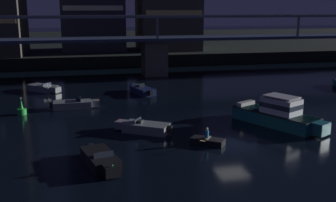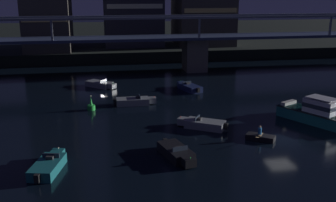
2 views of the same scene
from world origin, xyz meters
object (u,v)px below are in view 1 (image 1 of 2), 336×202
(river_bridge, at_px, (154,46))
(speedboat_far_center, at_px, (101,160))
(channel_buoy, at_px, (22,110))
(speedboat_mid_right, at_px, (144,127))
(dinghy_with_paddler, at_px, (208,141))
(speedboat_near_right, at_px, (74,105))
(speedboat_mid_left, at_px, (142,90))
(speedboat_far_left, at_px, (44,88))
(cabin_cruiser_near_left, at_px, (278,114))

(river_bridge, distance_m, speedboat_far_center, 38.44)
(channel_buoy, bearing_deg, speedboat_far_center, -65.05)
(speedboat_far_center, bearing_deg, speedboat_mid_right, 59.31)
(speedboat_far_center, height_order, dinghy_with_paddler, dinghy_with_paddler)
(speedboat_near_right, distance_m, speedboat_far_center, 16.83)
(river_bridge, distance_m, dinghy_with_paddler, 34.46)
(speedboat_far_center, bearing_deg, speedboat_mid_left, 74.55)
(river_bridge, xyz_separation_m, channel_buoy, (-17.52, -21.54, -4.08))
(speedboat_mid_right, xyz_separation_m, channel_buoy, (-11.14, 8.39, 0.06))
(river_bridge, height_order, speedboat_mid_left, river_bridge)
(speedboat_mid_left, distance_m, speedboat_far_left, 12.82)
(speedboat_mid_left, xyz_separation_m, speedboat_mid_right, (-2.23, -15.91, 0.00))
(channel_buoy, bearing_deg, speedboat_mid_left, 29.36)
(speedboat_mid_right, bearing_deg, speedboat_far_left, 116.42)
(cabin_cruiser_near_left, distance_m, speedboat_near_right, 21.00)
(dinghy_with_paddler, bearing_deg, speedboat_mid_right, 136.27)
(river_bridge, relative_size, speedboat_far_left, 22.26)
(river_bridge, height_order, cabin_cruiser_near_left, river_bridge)
(cabin_cruiser_near_left, bearing_deg, speedboat_mid_right, 177.45)
(cabin_cruiser_near_left, xyz_separation_m, speedboat_far_left, (-22.16, 20.53, -0.64))
(speedboat_far_left, xyz_separation_m, speedboat_far_center, (5.87, -26.81, 0.00))
(river_bridge, relative_size, dinghy_with_paddler, 36.22)
(speedboat_mid_left, xyz_separation_m, speedboat_far_left, (-12.16, 4.07, 0.00))
(dinghy_with_paddler, bearing_deg, channel_buoy, 140.96)
(river_bridge, xyz_separation_m, speedboat_far_center, (-10.44, -36.77, -4.14))
(speedboat_far_left, distance_m, channel_buoy, 11.65)
(cabin_cruiser_near_left, xyz_separation_m, speedboat_far_center, (-16.29, -6.29, -0.64))
(cabin_cruiser_near_left, bearing_deg, dinghy_with_paddler, -154.99)
(speedboat_far_left, relative_size, dinghy_with_paddler, 1.63)
(speedboat_near_right, height_order, speedboat_far_left, same)
(cabin_cruiser_near_left, relative_size, speedboat_mid_right, 1.89)
(cabin_cruiser_near_left, distance_m, channel_buoy, 25.03)
(speedboat_mid_left, distance_m, speedboat_far_center, 23.60)
(river_bridge, bearing_deg, channel_buoy, -129.13)
(cabin_cruiser_near_left, relative_size, dinghy_with_paddler, 3.31)
(speedboat_mid_right, bearing_deg, speedboat_mid_left, 82.02)
(channel_buoy, bearing_deg, speedboat_near_right, 16.17)
(speedboat_far_left, bearing_deg, speedboat_far_center, -77.65)
(dinghy_with_paddler, bearing_deg, speedboat_far_left, 120.63)
(speedboat_mid_right, distance_m, dinghy_with_paddler, 6.08)
(speedboat_mid_left, distance_m, channel_buoy, 15.34)
(cabin_cruiser_near_left, bearing_deg, speedboat_near_right, 150.20)
(speedboat_far_center, distance_m, channel_buoy, 16.79)
(speedboat_mid_left, height_order, dinghy_with_paddler, dinghy_with_paddler)
(speedboat_near_right, bearing_deg, river_bridge, 58.33)
(speedboat_mid_left, xyz_separation_m, channel_buoy, (-13.37, -7.52, 0.06))
(speedboat_near_right, relative_size, speedboat_mid_left, 1.01)
(speedboat_near_right, bearing_deg, cabin_cruiser_near_left, -29.80)
(speedboat_mid_right, xyz_separation_m, speedboat_far_center, (-4.05, -6.83, 0.00))
(speedboat_near_right, relative_size, channel_buoy, 2.95)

